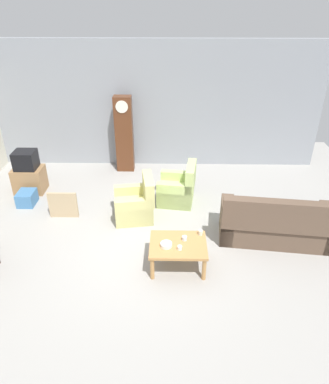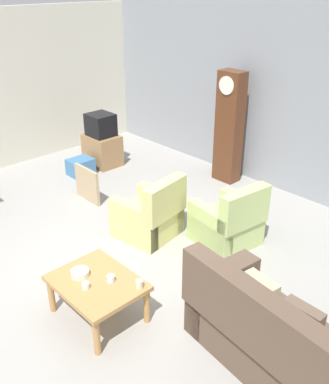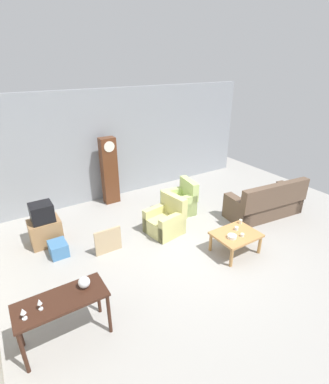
{
  "view_description": "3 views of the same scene",
  "coord_description": "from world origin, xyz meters",
  "px_view_note": "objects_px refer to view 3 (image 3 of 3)",
  "views": [
    {
      "loc": [
        0.38,
        -5.39,
        4.19
      ],
      "look_at": [
        0.26,
        0.6,
        0.77
      ],
      "focal_mm": 33.28,
      "sensor_mm": 36.0,
      "label": 1
    },
    {
      "loc": [
        3.66,
        -2.63,
        3.36
      ],
      "look_at": [
        0.17,
        0.67,
        0.94
      ],
      "focal_mm": 40.55,
      "sensor_mm": 36.0,
      "label": 2
    },
    {
      "loc": [
        -3.62,
        -4.27,
        3.91
      ],
      "look_at": [
        -0.29,
        1.0,
        1.03
      ],
      "focal_mm": 26.94,
      "sensor_mm": 36.0,
      "label": 3
    }
  ],
  "objects_px": {
    "couch_floral": "(265,204)",
    "wine_glass_tall": "(23,312)",
    "armchair_olive_far": "(180,202)",
    "cup_blue_rimmed": "(236,228)",
    "cup_white_porcelain": "(242,235)",
    "grandfather_clock": "(109,171)",
    "armchair_olive_near": "(166,221)",
    "console_table_dark": "(62,306)",
    "wine_glass_mid": "(39,303)",
    "storage_box_blue": "(58,249)",
    "glass_dome_cloche": "(84,282)",
    "cup_cream_tall": "(241,222)",
    "coffee_table_wood": "(236,236)",
    "bowl_white_stacked": "(232,237)",
    "tv_crt": "(42,213)",
    "tv_stand_cabinet": "(46,232)",
    "framed_picture_leaning": "(108,241)"
  },
  "relations": [
    {
      "from": "grandfather_clock",
      "to": "bowl_white_stacked",
      "type": "height_order",
      "value": "grandfather_clock"
    },
    {
      "from": "cup_white_porcelain",
      "to": "wine_glass_tall",
      "type": "xyz_separation_m",
      "value": [
        -4.26,
        -0.18,
        0.41
      ]
    },
    {
      "from": "wine_glass_tall",
      "to": "framed_picture_leaning",
      "type": "bearing_deg",
      "value": 44.16
    },
    {
      "from": "coffee_table_wood",
      "to": "glass_dome_cloche",
      "type": "relative_size",
      "value": 5.34
    },
    {
      "from": "tv_crt",
      "to": "cup_cream_tall",
      "type": "bearing_deg",
      "value": -31.11
    },
    {
      "from": "armchair_olive_near",
      "to": "glass_dome_cloche",
      "type": "bearing_deg",
      "value": -146.25
    },
    {
      "from": "coffee_table_wood",
      "to": "wine_glass_tall",
      "type": "relative_size",
      "value": 5.25
    },
    {
      "from": "glass_dome_cloche",
      "to": "cup_white_porcelain",
      "type": "relative_size",
      "value": 2.35
    },
    {
      "from": "couch_floral",
      "to": "tv_stand_cabinet",
      "type": "distance_m",
      "value": 5.62
    },
    {
      "from": "console_table_dark",
      "to": "bowl_white_stacked",
      "type": "relative_size",
      "value": 6.68
    },
    {
      "from": "tv_stand_cabinet",
      "to": "cup_cream_tall",
      "type": "xyz_separation_m",
      "value": [
        3.84,
        -2.32,
        0.22
      ]
    },
    {
      "from": "bowl_white_stacked",
      "to": "tv_stand_cabinet",
      "type": "bearing_deg",
      "value": 140.83
    },
    {
      "from": "storage_box_blue",
      "to": "wine_glass_mid",
      "type": "height_order",
      "value": "wine_glass_mid"
    },
    {
      "from": "armchair_olive_far",
      "to": "cup_blue_rimmed",
      "type": "distance_m",
      "value": 2.06
    },
    {
      "from": "cup_blue_rimmed",
      "to": "cup_white_porcelain",
      "type": "bearing_deg",
      "value": -108.39
    },
    {
      "from": "couch_floral",
      "to": "cup_cream_tall",
      "type": "distance_m",
      "value": 1.56
    },
    {
      "from": "tv_stand_cabinet",
      "to": "cup_cream_tall",
      "type": "relative_size",
      "value": 7.32
    },
    {
      "from": "couch_floral",
      "to": "bowl_white_stacked",
      "type": "relative_size",
      "value": 11.24
    },
    {
      "from": "grandfather_clock",
      "to": "tv_stand_cabinet",
      "type": "distance_m",
      "value": 2.54
    },
    {
      "from": "couch_floral",
      "to": "wine_glass_tall",
      "type": "relative_size",
      "value": 11.97
    },
    {
      "from": "storage_box_blue",
      "to": "cup_blue_rimmed",
      "type": "xyz_separation_m",
      "value": [
        3.44,
        -1.87,
        0.36
      ]
    },
    {
      "from": "cup_white_porcelain",
      "to": "grandfather_clock",
      "type": "bearing_deg",
      "value": 108.93
    },
    {
      "from": "armchair_olive_far",
      "to": "glass_dome_cloche",
      "type": "bearing_deg",
      "value": -145.56
    },
    {
      "from": "armchair_olive_near",
      "to": "wine_glass_tall",
      "type": "relative_size",
      "value": 5.04
    },
    {
      "from": "coffee_table_wood",
      "to": "storage_box_blue",
      "type": "height_order",
      "value": "coffee_table_wood"
    },
    {
      "from": "bowl_white_stacked",
      "to": "console_table_dark",
      "type": "bearing_deg",
      "value": -177.34
    },
    {
      "from": "cup_white_porcelain",
      "to": "bowl_white_stacked",
      "type": "distance_m",
      "value": 0.24
    },
    {
      "from": "wine_glass_tall",
      "to": "wine_glass_mid",
      "type": "relative_size",
      "value": 0.99
    },
    {
      "from": "tv_crt",
      "to": "storage_box_blue",
      "type": "bearing_deg",
      "value": -78.77
    },
    {
      "from": "armchair_olive_near",
      "to": "bowl_white_stacked",
      "type": "xyz_separation_m",
      "value": [
        0.66,
        -1.58,
        0.2
      ]
    },
    {
      "from": "storage_box_blue",
      "to": "coffee_table_wood",
      "type": "bearing_deg",
      "value": -30.74
    },
    {
      "from": "grandfather_clock",
      "to": "tv_crt",
      "type": "distance_m",
      "value": 2.45
    },
    {
      "from": "framed_picture_leaning",
      "to": "cup_cream_tall",
      "type": "relative_size",
      "value": 6.46
    },
    {
      "from": "tv_stand_cabinet",
      "to": "cup_cream_tall",
      "type": "height_order",
      "value": "tv_stand_cabinet"
    },
    {
      "from": "armchair_olive_near",
      "to": "coffee_table_wood",
      "type": "bearing_deg",
      "value": -60.43
    },
    {
      "from": "glass_dome_cloche",
      "to": "cup_cream_tall",
      "type": "relative_size",
      "value": 1.93
    },
    {
      "from": "couch_floral",
      "to": "wine_glass_tall",
      "type": "bearing_deg",
      "value": -169.89
    },
    {
      "from": "grandfather_clock",
      "to": "storage_box_blue",
      "type": "relative_size",
      "value": 4.44
    },
    {
      "from": "armchair_olive_near",
      "to": "bowl_white_stacked",
      "type": "distance_m",
      "value": 1.72
    },
    {
      "from": "cup_blue_rimmed",
      "to": "wine_glass_mid",
      "type": "height_order",
      "value": "wine_glass_mid"
    },
    {
      "from": "coffee_table_wood",
      "to": "storage_box_blue",
      "type": "bearing_deg",
      "value": 149.26
    },
    {
      "from": "bowl_white_stacked",
      "to": "wine_glass_tall",
      "type": "height_order",
      "value": "wine_glass_tall"
    },
    {
      "from": "bowl_white_stacked",
      "to": "cup_white_porcelain",
      "type": "bearing_deg",
      "value": -19.67
    },
    {
      "from": "tv_crt",
      "to": "wine_glass_mid",
      "type": "relative_size",
      "value": 2.59
    },
    {
      "from": "console_table_dark",
      "to": "tv_crt",
      "type": "height_order",
      "value": "tv_crt"
    },
    {
      "from": "armchair_olive_near",
      "to": "console_table_dark",
      "type": "xyz_separation_m",
      "value": [
        -2.89,
        -1.74,
        0.37
      ]
    },
    {
      "from": "console_table_dark",
      "to": "storage_box_blue",
      "type": "relative_size",
      "value": 2.95
    },
    {
      "from": "glass_dome_cloche",
      "to": "bowl_white_stacked",
      "type": "xyz_separation_m",
      "value": [
        3.18,
        0.11,
        -0.38
      ]
    },
    {
      "from": "console_table_dark",
      "to": "cup_cream_tall",
      "type": "relative_size",
      "value": 13.99
    },
    {
      "from": "storage_box_blue",
      "to": "tv_crt",
      "type": "bearing_deg",
      "value": 101.23
    }
  ]
}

